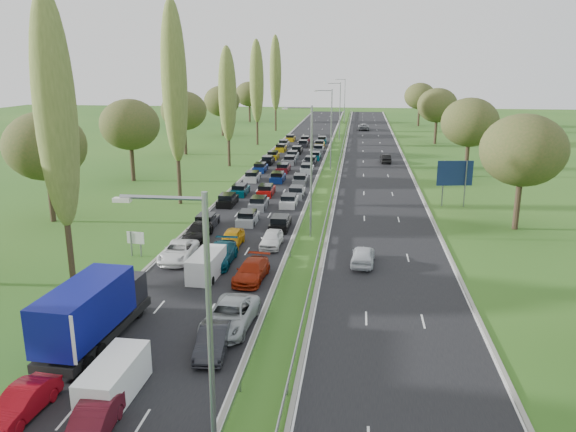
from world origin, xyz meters
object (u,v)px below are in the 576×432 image
(near_car_2, at_px, (178,251))
(near_car_3, at_px, (198,231))
(near_car_1, at_px, (22,402))
(white_van_front, at_px, (116,377))
(white_van_rear, at_px, (207,264))
(blue_lorry, at_px, (94,311))
(direction_sign, at_px, (455,175))
(info_sign, at_px, (136,240))

(near_car_2, relative_size, near_car_3, 1.08)
(near_car_1, bearing_deg, white_van_front, 35.00)
(near_car_1, relative_size, white_van_rear, 0.89)
(blue_lorry, bearing_deg, near_car_1, -87.94)
(near_car_3, distance_m, blue_lorry, 20.33)
(near_car_2, xyz_separation_m, direction_sign, (25.00, 21.42, 2.82))
(near_car_3, xyz_separation_m, white_van_front, (3.18, -25.14, 0.24))
(near_car_2, bearing_deg, white_van_rear, -45.89)
(near_car_1, bearing_deg, blue_lorry, 92.73)
(near_car_2, bearing_deg, direction_sign, 38.69)
(white_van_front, relative_size, direction_sign, 0.91)
(near_car_3, bearing_deg, info_sign, -125.70)
(near_car_3, relative_size, direction_sign, 0.94)
(near_car_2, relative_size, direction_sign, 1.02)
(near_car_3, relative_size, info_sign, 2.33)
(near_car_1, xyz_separation_m, near_car_3, (0.34, 27.26, 0.03))
(white_van_front, bearing_deg, blue_lorry, 125.87)
(near_car_2, distance_m, white_van_rear, 4.57)
(near_car_1, xyz_separation_m, near_car_2, (0.37, 21.29, 0.05))
(near_car_2, relative_size, blue_lorry, 0.57)
(blue_lorry, bearing_deg, direction_sign, 58.07)
(blue_lorry, xyz_separation_m, direction_sign, (25.23, 35.74, 1.55))
(white_van_rear, bearing_deg, blue_lorry, -104.89)
(white_van_rear, distance_m, direction_sign, 32.92)
(white_van_front, height_order, direction_sign, direction_sign)
(near_car_1, distance_m, near_car_2, 21.29)
(near_car_1, distance_m, blue_lorry, 7.09)
(blue_lorry, distance_m, direction_sign, 43.78)
(near_car_2, bearing_deg, info_sign, 169.99)
(near_car_2, xyz_separation_m, white_van_rear, (3.29, -3.17, 0.21))
(near_car_1, xyz_separation_m, direction_sign, (25.38, 42.71, 2.86))
(info_sign, bearing_deg, direction_sign, 35.95)
(direction_sign, bearing_deg, near_car_3, -148.32)
(direction_sign, bearing_deg, white_van_front, -118.30)
(near_car_2, height_order, near_car_3, near_car_2)
(near_car_1, relative_size, near_car_3, 0.85)
(near_car_3, xyz_separation_m, white_van_rear, (3.32, -9.14, 0.23))
(blue_lorry, distance_m, white_van_front, 5.99)
(white_van_rear, distance_m, info_sign, 8.01)
(blue_lorry, xyz_separation_m, white_van_rear, (3.51, 11.15, -1.05))
(near_car_3, xyz_separation_m, info_sign, (-3.76, -5.43, 0.64))
(near_car_3, height_order, blue_lorry, blue_lorry)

